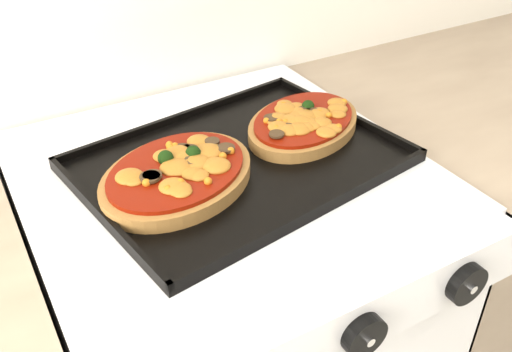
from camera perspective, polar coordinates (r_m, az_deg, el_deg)
control_panel at (r=0.72m, az=8.91°, el=-14.81°), size 0.60×0.02×0.09m
knob_center at (r=0.72m, az=10.76°, el=-15.39°), size 0.06×0.02×0.06m
knob_right at (r=0.81m, az=20.29°, el=-10.09°), size 0.06×0.02×0.06m
baking_tray at (r=0.88m, az=-1.63°, el=1.69°), size 0.52×0.41×0.02m
pizza_left at (r=0.83m, az=-7.91°, el=0.26°), size 0.30×0.27×0.04m
pizza_right at (r=0.96m, az=4.77°, el=5.43°), size 0.28×0.25×0.03m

